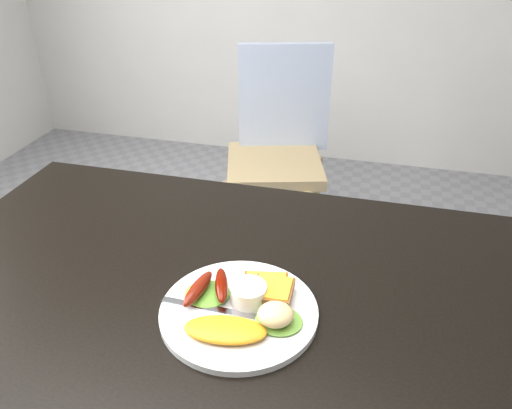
{
  "coord_description": "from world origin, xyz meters",
  "views": [
    {
      "loc": [
        0.26,
        -0.68,
        1.35
      ],
      "look_at": [
        0.07,
        0.06,
        0.9
      ],
      "focal_mm": 35.0,
      "sensor_mm": 36.0,
      "label": 1
    }
  ],
  "objects_px": {
    "dining_table": "(211,294)",
    "dining_chair": "(274,165)",
    "plate": "(239,312)",
    "person": "(341,202)"
  },
  "relations": [
    {
      "from": "dining_chair",
      "to": "person",
      "type": "relative_size",
      "value": 0.27
    },
    {
      "from": "plate",
      "to": "dining_table",
      "type": "bearing_deg",
      "value": 140.27
    },
    {
      "from": "plate",
      "to": "dining_chair",
      "type": "bearing_deg",
      "value": 99.21
    },
    {
      "from": "dining_chair",
      "to": "person",
      "type": "bearing_deg",
      "value": -80.0
    },
    {
      "from": "dining_table",
      "to": "person",
      "type": "relative_size",
      "value": 0.86
    },
    {
      "from": "dining_table",
      "to": "plate",
      "type": "height_order",
      "value": "plate"
    },
    {
      "from": "dining_chair",
      "to": "person",
      "type": "height_order",
      "value": "person"
    },
    {
      "from": "dining_chair",
      "to": "plate",
      "type": "height_order",
      "value": "plate"
    },
    {
      "from": "person",
      "to": "dining_chair",
      "type": "bearing_deg",
      "value": -66.35
    },
    {
      "from": "dining_table",
      "to": "dining_chair",
      "type": "distance_m",
      "value": 1.17
    }
  ]
}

